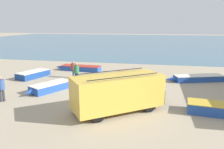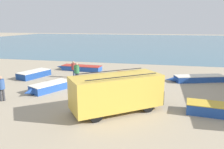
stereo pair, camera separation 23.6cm
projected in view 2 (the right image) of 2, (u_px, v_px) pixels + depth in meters
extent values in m
plane|color=tan|center=(102.00, 90.00, 17.07)|extent=(200.00, 200.00, 0.00)
cube|color=#477084|center=(146.00, 41.00, 66.53)|extent=(120.00, 80.00, 0.01)
cube|color=gold|center=(116.00, 91.00, 12.70)|extent=(5.43, 4.81, 1.87)
cube|color=black|center=(154.00, 94.00, 13.90)|extent=(1.22, 1.58, 0.84)
cube|color=#1E232D|center=(154.00, 78.00, 13.63)|extent=(1.14, 1.49, 0.60)
cylinder|color=black|center=(133.00, 97.00, 14.35)|extent=(0.75, 0.64, 0.77)
cylinder|color=black|center=(148.00, 106.00, 12.75)|extent=(0.75, 0.64, 0.77)
cylinder|color=black|center=(85.00, 104.00, 13.03)|extent=(0.75, 0.64, 0.77)
cylinder|color=black|center=(96.00, 115.00, 11.43)|extent=(0.75, 0.64, 0.77)
cylinder|color=black|center=(111.00, 71.00, 13.17)|extent=(3.46, 2.63, 0.05)
cylinder|color=black|center=(123.00, 77.00, 11.75)|extent=(3.46, 2.63, 0.05)
cube|color=#2D66AD|center=(131.00, 79.00, 19.07)|extent=(3.06, 4.29, 0.62)
cone|color=#2D66AD|center=(143.00, 87.00, 16.68)|extent=(0.95, 1.09, 0.59)
cube|color=#B22D23|center=(131.00, 77.00, 19.02)|extent=(1.13, 0.72, 0.05)
cube|color=#B22D23|center=(131.00, 76.00, 19.00)|extent=(3.10, 4.33, 0.04)
cube|color=navy|center=(34.00, 74.00, 21.17)|extent=(2.29, 3.38, 0.58)
cone|color=navy|center=(49.00, 71.00, 22.75)|extent=(0.73, 0.82, 0.55)
cube|color=silver|center=(34.00, 72.00, 21.12)|extent=(1.28, 0.59, 0.05)
cube|color=silver|center=(34.00, 71.00, 21.10)|extent=(2.32, 3.41, 0.04)
cube|color=#234CA3|center=(199.00, 79.00, 19.62)|extent=(4.50, 2.51, 0.50)
cone|color=#234CA3|center=(171.00, 79.00, 19.35)|extent=(1.06, 0.75, 0.48)
cube|color=silver|center=(199.00, 77.00, 19.57)|extent=(0.54, 1.12, 0.05)
cube|color=silver|center=(199.00, 76.00, 19.55)|extent=(4.54, 2.54, 0.04)
cube|color=#234CA3|center=(82.00, 68.00, 24.27)|extent=(4.44, 1.59, 0.50)
cone|color=#234CA3|center=(60.00, 67.00, 25.00)|extent=(0.99, 0.54, 0.48)
cube|color=#B22D23|center=(82.00, 66.00, 24.23)|extent=(0.28, 1.21, 0.05)
cube|color=#B22D23|center=(82.00, 66.00, 24.21)|extent=(4.48, 1.61, 0.04)
cube|color=#234CA3|center=(51.00, 87.00, 16.99)|extent=(2.59, 3.32, 0.55)
cone|color=#234CA3|center=(28.00, 92.00, 15.60)|extent=(0.78, 0.84, 0.52)
cube|color=silver|center=(50.00, 84.00, 16.94)|extent=(1.16, 0.74, 0.05)
cube|color=silver|center=(50.00, 83.00, 16.92)|extent=(2.61, 3.36, 0.04)
cube|color=#234CA3|center=(216.00, 110.00, 12.38)|extent=(3.32, 1.62, 0.59)
cube|color=gold|center=(217.00, 106.00, 12.33)|extent=(0.33, 1.17, 0.05)
cube|color=gold|center=(217.00, 104.00, 12.31)|extent=(3.35, 1.64, 0.04)
cylinder|color=navy|center=(76.00, 78.00, 19.24)|extent=(0.16, 0.16, 0.85)
cylinder|color=navy|center=(78.00, 78.00, 19.15)|extent=(0.16, 0.16, 0.85)
cylinder|color=#2D6B3D|center=(77.00, 69.00, 19.02)|extent=(0.46, 0.46, 0.68)
sphere|color=tan|center=(76.00, 64.00, 18.92)|extent=(0.23, 0.23, 0.23)
cylinder|color=#38383D|center=(1.00, 95.00, 14.55)|extent=(0.16, 0.16, 0.83)
cylinder|color=#38383D|center=(4.00, 95.00, 14.62)|extent=(0.16, 0.16, 0.83)
cylinder|color=#335189|center=(1.00, 84.00, 14.42)|extent=(0.45, 0.45, 0.66)
sphere|color=tan|center=(0.00, 78.00, 14.32)|extent=(0.22, 0.22, 0.22)
cylinder|color=navy|center=(74.00, 74.00, 20.93)|extent=(0.15, 0.15, 0.77)
cylinder|color=navy|center=(74.00, 73.00, 21.08)|extent=(0.15, 0.15, 0.77)
cylinder|color=#993833|center=(74.00, 67.00, 20.84)|extent=(0.42, 0.42, 0.61)
sphere|color=tan|center=(73.00, 62.00, 20.75)|extent=(0.21, 0.21, 0.21)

